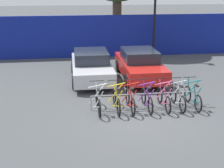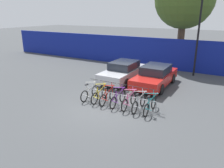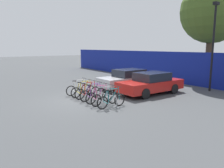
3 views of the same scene
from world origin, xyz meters
name	(u,v)px [view 2 (image 2 of 3)]	position (x,y,z in m)	size (l,w,h in m)	color
ground_plane	(106,107)	(0.00, 0.00, 0.00)	(120.00, 120.00, 0.00)	#424447
hoarding_wall	(164,54)	(0.00, 9.50, 1.31)	(36.00, 0.16, 2.61)	navy
bike_rack	(119,96)	(0.38, 0.68, 0.49)	(4.13, 0.04, 0.57)	gray
bicycle_white	(90,93)	(-1.41, 0.53, 0.38)	(0.68, 1.71, 1.05)	black
bicycle_yellow	(100,95)	(-0.74, 0.53, 0.38)	(0.68, 1.71, 1.05)	black
bicycle_red	(108,96)	(-0.23, 0.53, 0.38)	(0.68, 1.71, 1.05)	black
bicycle_purple	(118,99)	(0.40, 0.53, 0.38)	(0.68, 1.71, 1.05)	black
bicycle_pink	(129,101)	(1.04, 0.53, 0.38)	(0.68, 1.71, 1.05)	black
bicycle_silver	(139,103)	(1.59, 0.53, 0.38)	(0.68, 1.71, 1.05)	black
bicycle_teal	(150,105)	(2.17, 0.53, 0.38)	(0.68, 1.71, 1.05)	black
car_silver	(123,71)	(-1.36, 4.58, 0.69)	(1.91, 4.51, 1.40)	#B7B7BC
car_red	(155,76)	(1.01, 4.52, 0.69)	(1.91, 4.50, 1.40)	red
lamp_post	(198,32)	(2.76, 8.50, 3.31)	(0.24, 0.44, 5.91)	black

